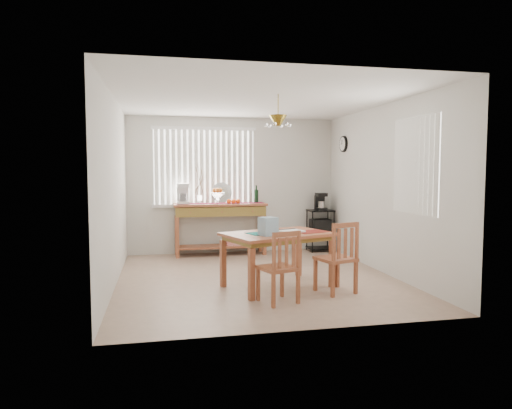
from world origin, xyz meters
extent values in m
cube|color=tan|center=(0.00, 0.00, -0.01)|extent=(4.00, 4.50, 0.01)
cube|color=silver|center=(0.00, 2.30, 1.30)|extent=(4.00, 0.10, 2.60)
cube|color=silver|center=(0.00, -2.30, 1.30)|extent=(4.00, 0.10, 2.60)
cube|color=silver|center=(-2.05, 0.00, 1.30)|extent=(0.10, 4.50, 2.60)
cube|color=silver|center=(2.05, 0.00, 1.30)|extent=(0.10, 4.50, 2.60)
cube|color=white|center=(0.00, 0.00, 2.65)|extent=(4.00, 4.50, 0.10)
cube|color=white|center=(-0.55, 2.25, 1.65)|extent=(1.90, 0.01, 1.40)
cube|color=white|center=(-1.45, 2.23, 1.65)|extent=(0.07, 0.03, 1.40)
cube|color=white|center=(-1.34, 2.23, 1.65)|extent=(0.07, 0.03, 1.40)
cube|color=white|center=(-1.24, 2.23, 1.65)|extent=(0.07, 0.03, 1.40)
cube|color=white|center=(-1.13, 2.23, 1.65)|extent=(0.07, 0.03, 1.40)
cube|color=white|center=(-1.03, 2.23, 1.65)|extent=(0.07, 0.03, 1.40)
cube|color=white|center=(-0.92, 2.23, 1.65)|extent=(0.07, 0.03, 1.40)
cube|color=white|center=(-0.81, 2.23, 1.65)|extent=(0.07, 0.03, 1.40)
cube|color=white|center=(-0.71, 2.23, 1.65)|extent=(0.07, 0.03, 1.40)
cube|color=white|center=(-0.60, 2.23, 1.65)|extent=(0.07, 0.03, 1.40)
cube|color=white|center=(-0.50, 2.23, 1.65)|extent=(0.07, 0.03, 1.40)
cube|color=white|center=(-0.39, 2.23, 1.65)|extent=(0.07, 0.03, 1.40)
cube|color=white|center=(-0.29, 2.23, 1.65)|extent=(0.07, 0.03, 1.40)
cube|color=white|center=(-0.18, 2.23, 1.65)|extent=(0.07, 0.03, 1.40)
cube|color=white|center=(-0.08, 2.23, 1.65)|extent=(0.07, 0.03, 1.40)
cube|color=white|center=(0.03, 2.23, 1.65)|extent=(0.07, 0.03, 1.40)
cube|color=white|center=(0.14, 2.23, 1.65)|extent=(0.07, 0.03, 1.40)
cube|color=white|center=(0.24, 2.23, 1.65)|extent=(0.07, 0.03, 1.40)
cube|color=white|center=(0.35, 2.23, 1.65)|extent=(0.07, 0.03, 1.40)
cube|color=white|center=(-0.55, 2.22, 0.92)|extent=(1.98, 0.06, 0.06)
cube|color=white|center=(-0.55, 2.22, 2.38)|extent=(1.98, 0.06, 0.06)
cube|color=white|center=(2.00, -0.90, 1.65)|extent=(0.01, 1.10, 1.30)
cube|color=white|center=(1.99, -1.40, 1.65)|extent=(0.03, 0.07, 1.30)
cube|color=white|center=(1.99, -1.29, 1.65)|extent=(0.03, 0.07, 1.30)
cube|color=white|center=(1.99, -1.18, 1.65)|extent=(0.03, 0.07, 1.30)
cube|color=white|center=(1.99, -1.07, 1.65)|extent=(0.03, 0.07, 1.30)
cube|color=white|center=(1.99, -0.96, 1.65)|extent=(0.03, 0.07, 1.30)
cube|color=white|center=(1.99, -0.85, 1.65)|extent=(0.03, 0.07, 1.30)
cube|color=white|center=(1.99, -0.74, 1.65)|extent=(0.03, 0.07, 1.30)
cube|color=white|center=(1.99, -0.63, 1.65)|extent=(0.03, 0.07, 1.30)
cube|color=white|center=(1.99, -0.52, 1.65)|extent=(0.03, 0.07, 1.30)
cube|color=white|center=(1.99, -0.41, 1.65)|extent=(0.03, 0.07, 1.30)
cylinder|color=black|center=(1.98, 1.55, 2.08)|extent=(0.04, 0.30, 0.30)
cylinder|color=white|center=(1.95, 1.55, 2.08)|extent=(0.01, 0.25, 0.25)
cylinder|color=olive|center=(0.17, -0.54, 2.43)|extent=(0.01, 0.01, 0.34)
cone|color=olive|center=(0.17, -0.54, 2.25)|extent=(0.24, 0.24, 0.14)
sphere|color=white|center=(0.33, -0.54, 2.19)|extent=(0.05, 0.05, 0.05)
sphere|color=white|center=(0.25, -0.41, 2.19)|extent=(0.05, 0.05, 0.05)
sphere|color=white|center=(0.09, -0.41, 2.19)|extent=(0.05, 0.05, 0.05)
sphere|color=white|center=(0.01, -0.54, 2.19)|extent=(0.05, 0.05, 0.05)
sphere|color=white|center=(0.09, -0.68, 2.19)|extent=(0.05, 0.05, 0.05)
sphere|color=white|center=(0.25, -0.68, 2.19)|extent=(0.05, 0.05, 0.05)
cube|color=#A45837|center=(-0.28, 1.99, 0.95)|extent=(1.73, 0.49, 0.04)
cube|color=olive|center=(-0.28, 1.99, 0.83)|extent=(1.66, 0.44, 0.17)
cube|color=#A45837|center=(-1.09, 1.80, 0.37)|extent=(0.06, 0.06, 0.74)
cube|color=#A45837|center=(0.52, 1.80, 0.37)|extent=(0.06, 0.06, 0.74)
cube|color=#A45837|center=(-1.09, 2.18, 0.37)|extent=(0.06, 0.06, 0.74)
cube|color=#A45837|center=(0.52, 2.18, 0.37)|extent=(0.06, 0.06, 0.74)
cube|color=#A45837|center=(-0.28, 1.99, 0.16)|extent=(1.60, 0.42, 0.03)
cube|color=red|center=(-0.02, 1.99, 0.23)|extent=(0.32, 0.24, 0.11)
cube|color=maroon|center=(-0.28, 1.99, 0.97)|extent=(1.64, 0.27, 0.01)
cube|color=white|center=(-0.98, 1.99, 1.00)|extent=(0.22, 0.26, 0.05)
cube|color=white|center=(-0.98, 2.07, 1.13)|extent=(0.22, 0.09, 0.32)
cube|color=white|center=(-0.98, 1.97, 1.31)|extent=(0.22, 0.24, 0.08)
cylinder|color=white|center=(-0.98, 1.95, 1.10)|extent=(0.14, 0.14, 0.14)
cylinder|color=white|center=(-0.34, 1.97, 1.02)|extent=(0.05, 0.05, 0.11)
cone|color=white|center=(-0.34, 1.97, 1.13)|extent=(0.28, 0.28, 0.10)
sphere|color=red|center=(-0.28, 1.97, 1.22)|extent=(0.09, 0.09, 0.09)
sphere|color=red|center=(-0.34, 2.02, 1.22)|extent=(0.09, 0.09, 0.09)
sphere|color=red|center=(-0.39, 1.97, 1.22)|extent=(0.09, 0.09, 0.09)
sphere|color=red|center=(-0.34, 1.91, 1.22)|extent=(0.09, 0.09, 0.09)
sphere|color=#FF4D0D|center=(-0.13, 1.90, 1.01)|extent=(0.09, 0.09, 0.09)
sphere|color=#FF4D0D|center=(-0.05, 1.90, 1.01)|extent=(0.09, 0.09, 0.09)
sphere|color=#FF4D0D|center=(0.04, 1.90, 1.01)|extent=(0.09, 0.09, 0.09)
cylinder|color=silver|center=(-0.23, 2.19, 1.17)|extent=(0.39, 0.10, 0.38)
cylinder|color=white|center=(-0.66, 2.04, 1.05)|extent=(0.09, 0.09, 0.15)
cylinder|color=#4C3823|center=(-0.66, 2.04, 1.36)|extent=(0.09, 0.04, 0.48)
cylinder|color=#4C3823|center=(-0.66, 2.04, 1.39)|extent=(0.15, 0.06, 0.52)
cylinder|color=#4C3823|center=(-0.66, 2.04, 1.34)|extent=(0.19, 0.08, 0.39)
cylinder|color=#4C3823|center=(-0.66, 2.04, 1.42)|extent=(0.06, 0.03, 0.59)
cylinder|color=#4C3823|center=(-0.66, 2.04, 1.33)|extent=(0.24, 0.11, 0.33)
cylinder|color=black|center=(0.42, 2.04, 1.10)|extent=(0.08, 0.08, 0.25)
cylinder|color=black|center=(0.42, 2.04, 1.26)|extent=(0.03, 0.03, 0.09)
cylinder|color=black|center=(1.48, 1.83, 0.41)|extent=(0.02, 0.02, 0.81)
cylinder|color=black|center=(1.92, 1.83, 0.41)|extent=(0.02, 0.02, 0.81)
cylinder|color=black|center=(1.48, 2.17, 0.41)|extent=(0.02, 0.02, 0.81)
cylinder|color=black|center=(1.92, 2.17, 0.41)|extent=(0.02, 0.02, 0.81)
cube|color=black|center=(1.70, 2.00, 0.80)|extent=(0.48, 0.38, 0.03)
cube|color=black|center=(1.70, 2.00, 0.41)|extent=(0.48, 0.38, 0.02)
cube|color=black|center=(1.70, 2.00, 0.06)|extent=(0.48, 0.38, 0.02)
cube|color=black|center=(1.70, 2.00, 0.52)|extent=(0.36, 0.29, 0.21)
cube|color=black|center=(1.70, 1.98, 0.84)|extent=(0.19, 0.23, 0.05)
cube|color=black|center=(1.70, 2.06, 0.96)|extent=(0.19, 0.08, 0.29)
cube|color=black|center=(1.70, 1.98, 1.12)|extent=(0.19, 0.21, 0.07)
cylinder|color=silver|center=(1.70, 1.97, 0.92)|extent=(0.12, 0.12, 0.12)
cube|color=#A45837|center=(0.17, -0.54, 0.72)|extent=(1.60, 1.29, 0.04)
cube|color=olive|center=(0.17, -0.54, 0.67)|extent=(1.48, 1.17, 0.06)
cube|color=#A45837|center=(-0.30, -1.12, 0.32)|extent=(0.09, 0.09, 0.64)
cube|color=#A45837|center=(0.90, -0.71, 0.32)|extent=(0.09, 0.09, 0.64)
cube|color=#A45837|center=(-0.55, -0.38, 0.32)|extent=(0.09, 0.09, 0.64)
cube|color=#A45837|center=(0.65, 0.03, 0.32)|extent=(0.09, 0.09, 0.64)
cube|color=#157771|center=(-0.03, -0.56, 0.75)|extent=(0.49, 0.42, 0.01)
cube|color=maroon|center=(0.64, -0.54, 0.75)|extent=(0.49, 0.42, 0.01)
cube|color=white|center=(0.38, -0.53, 0.76)|extent=(0.36, 0.32, 0.02)
cube|color=black|center=(0.33, -0.41, 0.76)|extent=(0.29, 0.12, 0.03)
cube|color=#86AAC3|center=(-0.01, -0.77, 0.86)|extent=(0.25, 0.25, 0.24)
cube|color=#A45837|center=(-0.01, -1.25, 0.42)|extent=(0.51, 0.51, 0.04)
cube|color=#A45837|center=(0.10, -1.03, 0.20)|extent=(0.05, 0.05, 0.40)
cube|color=#A45837|center=(-0.23, -1.14, 0.20)|extent=(0.05, 0.05, 0.40)
cube|color=#A45837|center=(0.21, -1.36, 0.20)|extent=(0.05, 0.05, 0.40)
cube|color=#A45837|center=(-0.12, -1.47, 0.20)|extent=(0.05, 0.05, 0.40)
cube|color=#A45837|center=(0.22, -1.37, 0.66)|extent=(0.04, 0.04, 0.45)
cube|color=#A45837|center=(-0.11, -1.48, 0.66)|extent=(0.04, 0.04, 0.45)
cube|color=#A45837|center=(0.05, -1.43, 0.85)|extent=(0.36, 0.14, 0.06)
cube|color=#A45837|center=(0.14, -1.39, 0.64)|extent=(0.04, 0.03, 0.36)
cube|color=#A45837|center=(0.05, -1.43, 0.64)|extent=(0.04, 0.03, 0.36)
cube|color=#A45837|center=(-0.04, -1.46, 0.64)|extent=(0.04, 0.03, 0.36)
cube|color=#A45837|center=(0.84, -0.97, 0.44)|extent=(0.53, 0.53, 0.04)
cube|color=#A45837|center=(0.96, -0.74, 0.21)|extent=(0.05, 0.05, 0.42)
cube|color=#A45837|center=(0.61, -0.84, 0.21)|extent=(0.05, 0.05, 0.42)
cube|color=#A45837|center=(1.07, -1.09, 0.21)|extent=(0.05, 0.05, 0.42)
cube|color=#A45837|center=(0.72, -1.20, 0.21)|extent=(0.05, 0.05, 0.42)
cube|color=#A45837|center=(1.07, -1.10, 0.70)|extent=(0.04, 0.04, 0.47)
cube|color=#A45837|center=(0.72, -1.21, 0.70)|extent=(0.04, 0.04, 0.47)
cube|color=#A45837|center=(0.90, -1.15, 0.90)|extent=(0.38, 0.14, 0.06)
cube|color=#A45837|center=(0.99, -1.12, 0.67)|extent=(0.05, 0.03, 0.38)
cube|color=#A45837|center=(0.90, -1.15, 0.67)|extent=(0.05, 0.03, 0.38)
cube|color=#A45837|center=(0.80, -1.18, 0.67)|extent=(0.05, 0.03, 0.38)
camera|label=1|loc=(-1.37, -6.49, 1.59)|focal=32.00mm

